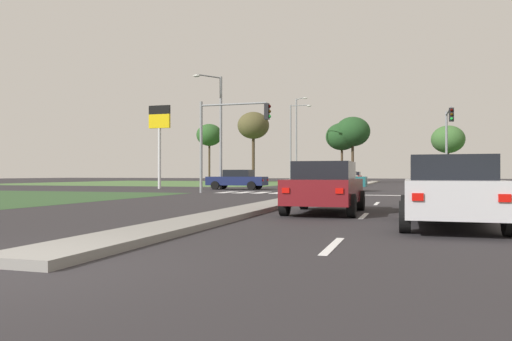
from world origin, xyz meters
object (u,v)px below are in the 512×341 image
car_silver_sixth (450,191)px  traffic_signal_far_right (448,134)px  car_red_fourth (354,177)px  car_maroon_third (325,187)px  car_teal_eighth (335,180)px  street_lamp_third (292,140)px  treeline_fifth (448,139)px  car_black_near (442,186)px  car_navy_second (237,179)px  car_blue_seventh (344,177)px  traffic_signal_near_left (226,129)px  street_lamp_fourth (297,136)px  street_lamp_second (218,126)px  treeline_third (342,137)px  fuel_price_totem (160,128)px  treeline_fourth (353,132)px  treeline_second (253,126)px  pedestrian_at_median (351,173)px  treeline_near (209,135)px  car_white_fifth (349,177)px

car_silver_sixth → traffic_signal_far_right: traffic_signal_far_right is taller
car_red_fourth → car_maroon_third: bearing=94.9°
car_teal_eighth → street_lamp_third: 26.65m
car_maroon_third → treeline_fifth: bearing=82.3°
car_black_near → car_navy_second: 22.69m
car_silver_sixth → car_blue_seventh: size_ratio=1.00×
traffic_signal_near_left → street_lamp_fourth: 33.84m
car_navy_second → street_lamp_second: bearing=103.4°
treeline_fifth → car_silver_sixth: bearing=-94.2°
car_blue_seventh → treeline_third: treeline_third is taller
street_lamp_third → car_red_fourth: bearing=56.0°
car_red_fourth → car_silver_sixth: size_ratio=1.01×
street_lamp_third → fuel_price_totem: (-5.41, -23.63, -0.54)m
treeline_fourth → fuel_price_totem: bearing=-109.8°
treeline_third → fuel_price_totem: bearing=-107.4°
street_lamp_fourth → car_teal_eighth: bearing=-72.6°
treeline_second → car_silver_sixth: bearing=-68.4°
car_teal_eighth → traffic_signal_far_right: bearing=126.6°
car_black_near → traffic_signal_near_left: size_ratio=0.81×
traffic_signal_near_left → treeline_fifth: bearing=69.4°
car_black_near → fuel_price_totem: fuel_price_totem is taller
car_navy_second → treeline_fourth: bearing=-9.3°
car_black_near → fuel_price_totem: bearing=137.8°
street_lamp_fourth → fuel_price_totem: (-5.31, -26.75, -1.15)m
car_navy_second → treeline_third: bearing=-6.6°
traffic_signal_near_left → car_red_fourth: bearing=84.8°
street_lamp_third → treeline_fourth: (6.32, 8.89, 1.51)m
car_red_fourth → pedestrian_at_median: pedestrian_at_median is taller
treeline_near → street_lamp_fourth: bearing=-16.0°
traffic_signal_far_right → fuel_price_totem: size_ratio=0.92×
car_maroon_third → pedestrian_at_median: size_ratio=2.28×
car_teal_eighth → car_navy_second: bearing=-100.5°
traffic_signal_near_left → street_lamp_third: bearing=95.3°
car_blue_seventh → street_lamp_third: 8.25m
street_lamp_fourth → pedestrian_at_median: size_ratio=5.79×
car_navy_second → fuel_price_totem: 7.66m
traffic_signal_far_right → treeline_fourth: treeline_fourth is taller
car_maroon_third → car_white_fifth: (-4.65, 47.53, 0.01)m
street_lamp_fourth → car_blue_seventh: bearing=-38.9°
car_navy_second → car_red_fourth: 33.43m
car_red_fourth → treeline_fourth: treeline_fourth is taller
traffic_signal_near_left → traffic_signal_far_right: 17.76m
car_red_fourth → fuel_price_totem: fuel_price_totem is taller
car_teal_eighth → treeline_fifth: bearing=164.6°
street_lamp_third → street_lamp_second: bearing=-90.9°
street_lamp_second → fuel_price_totem: 5.05m
traffic_signal_far_right → car_white_fifth: bearing=113.8°
car_blue_seventh → treeline_fourth: bearing=-89.1°
car_navy_second → traffic_signal_far_right: 16.27m
traffic_signal_near_left → treeline_near: treeline_near is taller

